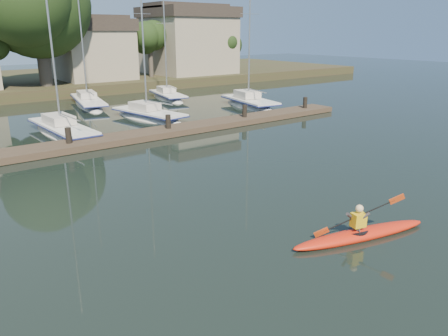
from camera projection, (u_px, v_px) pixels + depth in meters
ground at (308, 225)px, 14.15m from camera, size 160.00×160.00×0.00m
kayak at (361, 232)px, 13.20m from camera, size 4.84×1.80×1.55m
dock at (123, 138)px, 24.71m from camera, size 34.00×2.00×1.80m
sailboat_2 at (63, 137)px, 26.56m from camera, size 2.34×8.53×14.00m
sailboat_3 at (149, 121)px, 31.20m from camera, size 3.30×7.89×12.34m
sailboat_4 at (249, 109)px, 36.20m from camera, size 3.58×7.76×12.72m
sailboat_6 at (89, 107)px, 36.84m from camera, size 3.78×9.49×14.76m
sailboat_7 at (168, 101)px, 40.38m from camera, size 3.28×7.39×11.54m
shore at (25, 59)px, 44.67m from camera, size 90.00×25.25×12.75m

